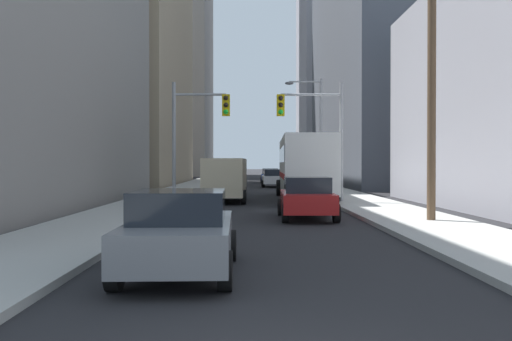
# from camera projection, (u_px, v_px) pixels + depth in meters

# --- Properties ---
(sidewalk_left) EXTENTS (3.38, 160.00, 0.15)m
(sidewalk_left) POSITION_uv_depth(u_px,v_px,m) (200.00, 183.00, 54.13)
(sidewalk_left) COLOR #9E9E99
(sidewalk_left) RESTS_ON ground
(sidewalk_right) EXTENTS (3.38, 160.00, 0.15)m
(sidewalk_right) POSITION_uv_depth(u_px,v_px,m) (306.00, 183.00, 54.27)
(sidewalk_right) COLOR #9E9E99
(sidewalk_right) RESTS_ON ground
(city_bus) EXTENTS (2.91, 11.58, 3.40)m
(city_bus) POSITION_uv_depth(u_px,v_px,m) (304.00, 165.00, 30.26)
(city_bus) COLOR silver
(city_bus) RESTS_ON ground
(cargo_van_beige) EXTENTS (2.18, 5.28, 2.26)m
(cargo_van_beige) POSITION_uv_depth(u_px,v_px,m) (225.00, 177.00, 28.53)
(cargo_van_beige) COLOR #C6B793
(cargo_van_beige) RESTS_ON ground
(sedan_grey) EXTENTS (1.95, 4.24, 1.52)m
(sedan_grey) POSITION_uv_depth(u_px,v_px,m) (180.00, 232.00, 9.87)
(sedan_grey) COLOR slate
(sedan_grey) RESTS_ON ground
(sedan_red) EXTENTS (1.95, 4.26, 1.52)m
(sedan_red) POSITION_uv_depth(u_px,v_px,m) (307.00, 198.00, 19.80)
(sedan_red) COLOR maroon
(sedan_red) RESTS_ON ground
(sedan_green) EXTENTS (1.95, 4.26, 1.52)m
(sedan_green) POSITION_uv_depth(u_px,v_px,m) (228.00, 183.00, 34.78)
(sedan_green) COLOR #195938
(sedan_green) RESTS_ON ground
(sedan_white) EXTENTS (1.95, 4.22, 1.52)m
(sedan_white) POSITION_uv_depth(u_px,v_px,m) (273.00, 178.00, 47.07)
(sedan_white) COLOR white
(sedan_white) RESTS_ON ground
(sedan_blue) EXTENTS (1.95, 4.26, 1.52)m
(sedan_blue) POSITION_uv_depth(u_px,v_px,m) (270.00, 176.00, 56.00)
(sedan_blue) COLOR navy
(sedan_blue) RESTS_ON ground
(traffic_signal_near_left) EXTENTS (2.84, 0.44, 6.00)m
(traffic_signal_near_left) POSITION_uv_depth(u_px,v_px,m) (198.00, 123.00, 26.97)
(traffic_signal_near_left) COLOR gray
(traffic_signal_near_left) RESTS_ON ground
(traffic_signal_near_right) EXTENTS (3.28, 0.44, 6.00)m
(traffic_signal_near_right) POSITION_uv_depth(u_px,v_px,m) (314.00, 123.00, 27.05)
(traffic_signal_near_right) COLOR gray
(traffic_signal_near_right) RESTS_ON ground
(utility_pole_right) EXTENTS (2.20, 0.28, 10.21)m
(utility_pole_right) POSITION_uv_depth(u_px,v_px,m) (432.00, 60.00, 17.99)
(utility_pole_right) COLOR brown
(utility_pole_right) RESTS_ON ground
(street_lamp_right) EXTENTS (2.41, 0.32, 7.50)m
(street_lamp_right) POSITION_uv_depth(u_px,v_px,m) (315.00, 124.00, 35.50)
(street_lamp_right) COLOR gray
(street_lamp_right) RESTS_ON ground
(building_left_mid_office) EXTENTS (17.63, 25.08, 30.44)m
(building_left_mid_office) POSITION_uv_depth(u_px,v_px,m) (90.00, 30.00, 54.03)
(building_left_mid_office) COLOR tan
(building_left_mid_office) RESTS_ON ground
(building_right_mid_block) EXTENTS (19.96, 29.89, 31.37)m
(building_right_mid_block) POSITION_uv_depth(u_px,v_px,m) (433.00, 23.00, 53.39)
(building_right_mid_block) COLOR #4C515B
(building_right_mid_block) RESTS_ON ground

